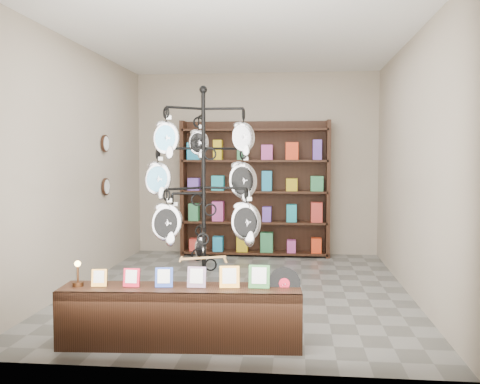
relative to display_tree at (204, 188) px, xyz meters
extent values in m
plane|color=slate|center=(0.20, 1.40, -1.32)|extent=(5.00, 5.00, 0.00)
plane|color=#AC9E8A|center=(0.20, 3.90, 0.18)|extent=(4.00, 0.00, 4.00)
plane|color=#AC9E8A|center=(0.20, -1.10, 0.18)|extent=(4.00, 0.00, 4.00)
plane|color=#AC9E8A|center=(-1.80, 1.40, 0.18)|extent=(0.00, 5.00, 5.00)
plane|color=#AC9E8A|center=(2.20, 1.40, 0.18)|extent=(0.00, 5.00, 5.00)
plane|color=white|center=(0.20, 1.40, 1.68)|extent=(5.00, 5.00, 0.00)
cylinder|color=black|center=(0.00, 0.00, -1.30)|extent=(0.59, 0.59, 0.03)
cylinder|color=black|center=(0.00, 0.00, -0.21)|extent=(0.05, 0.05, 2.22)
sphere|color=black|center=(0.00, 0.00, 0.93)|extent=(0.07, 0.07, 0.07)
ellipsoid|color=silver|center=(-0.07, 0.22, -0.62)|extent=(0.12, 0.07, 0.23)
cube|color=tan|center=(0.05, -0.31, -0.61)|extent=(0.40, 0.18, 0.04)
cube|color=black|center=(-0.10, -0.58, -1.07)|extent=(2.08, 0.55, 0.50)
cube|color=#C4832E|center=(-0.80, -0.63, -0.74)|extent=(0.13, 0.06, 0.15)
cube|color=red|center=(-0.52, -0.61, -0.74)|extent=(0.14, 0.06, 0.16)
cube|color=#263FA5|center=(-0.24, -0.59, -0.73)|extent=(0.15, 0.06, 0.17)
cube|color=#E54C33|center=(0.04, -0.57, -0.73)|extent=(0.16, 0.06, 0.18)
cube|color=#C4832E|center=(0.32, -0.56, -0.72)|extent=(0.17, 0.07, 0.19)
cube|color=#337233|center=(0.57, -0.54, -0.72)|extent=(0.18, 0.07, 0.20)
cylinder|color=black|center=(0.78, -0.48, -0.78)|extent=(0.28, 0.08, 0.28)
cylinder|color=red|center=(0.78, -0.48, -0.78)|extent=(0.09, 0.03, 0.09)
cylinder|color=#432613|center=(-0.99, -0.64, -0.80)|extent=(0.09, 0.09, 0.04)
cylinder|color=#432613|center=(-0.99, -0.64, -0.71)|extent=(0.02, 0.02, 0.13)
sphere|color=#FFBF59|center=(-0.99, -0.64, -0.62)|extent=(0.05, 0.05, 0.05)
cube|color=black|center=(0.20, 3.84, -0.22)|extent=(2.40, 0.04, 2.20)
cube|color=black|center=(-0.98, 3.68, -0.22)|extent=(0.06, 0.36, 2.20)
cube|color=black|center=(1.38, 3.68, -0.22)|extent=(0.06, 0.36, 2.20)
cube|color=black|center=(0.20, 3.68, -1.27)|extent=(2.36, 0.36, 0.04)
cube|color=black|center=(0.20, 3.68, -0.77)|extent=(2.36, 0.36, 0.03)
cube|color=black|center=(0.20, 3.68, -0.27)|extent=(2.36, 0.36, 0.04)
cube|color=black|center=(0.20, 3.68, 0.23)|extent=(2.36, 0.36, 0.04)
cube|color=black|center=(0.20, 3.68, 0.73)|extent=(2.36, 0.36, 0.04)
cylinder|color=black|center=(-1.77, 2.20, 0.48)|extent=(0.03, 0.24, 0.24)
cylinder|color=black|center=(-1.77, 2.20, -0.12)|extent=(0.03, 0.24, 0.24)
camera|label=1|loc=(0.87, -5.00, 0.30)|focal=40.00mm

